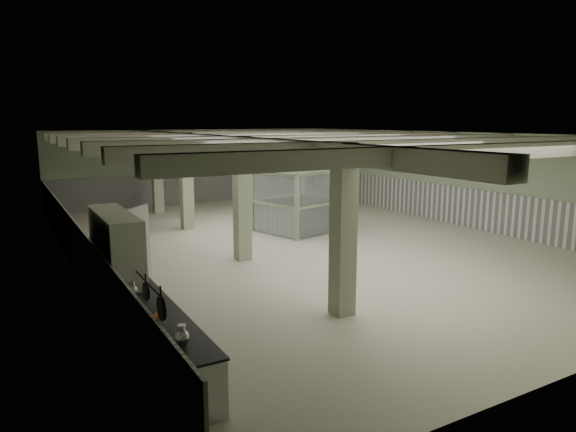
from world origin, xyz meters
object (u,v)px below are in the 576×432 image
walkin_cooler (118,266)px  guard_booth (301,186)px  filing_cabinet (347,212)px  prep_counter (149,330)px

walkin_cooler → guard_booth: bearing=36.5°
walkin_cooler → filing_cabinet: (9.52, 5.27, -0.55)m
walkin_cooler → prep_counter: bearing=-87.5°
guard_booth → filing_cabinet: 2.13m
prep_counter → guard_booth: guard_booth is taller
guard_booth → filing_cabinet: bearing=-29.2°
prep_counter → walkin_cooler: 2.05m
prep_counter → filing_cabinet: bearing=37.3°
prep_counter → filing_cabinet: 11.87m
guard_booth → filing_cabinet: guard_booth is taller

